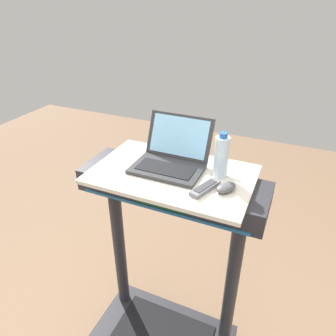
# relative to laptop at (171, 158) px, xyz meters

# --- Properties ---
(desk_board) EXTENTS (0.74, 0.47, 0.02)m
(desk_board) POSITION_rel_laptop_xyz_m (0.03, -0.05, -0.05)
(desk_board) COLOR beige
(desk_board) RESTS_ON treadmill_base
(laptop) EXTENTS (0.33, 0.30, 0.21)m
(laptop) POSITION_rel_laptop_xyz_m (0.00, 0.00, 0.00)
(laptop) COLOR #2D2D30
(laptop) RESTS_ON desk_board
(computer_mouse) EXTENTS (0.10, 0.12, 0.03)m
(computer_mouse) POSITION_rel_laptop_xyz_m (0.30, -0.11, -0.03)
(computer_mouse) COLOR #4C4C51
(computer_mouse) RESTS_ON desk_board
(water_bottle) EXTENTS (0.07, 0.07, 0.21)m
(water_bottle) POSITION_rel_laptop_xyz_m (0.24, 0.01, 0.05)
(water_bottle) COLOR silver
(water_bottle) RESTS_ON desk_board
(tv_remote) EXTENTS (0.10, 0.17, 0.02)m
(tv_remote) POSITION_rel_laptop_xyz_m (0.21, -0.13, -0.03)
(tv_remote) COLOR slate
(tv_remote) RESTS_ON desk_board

